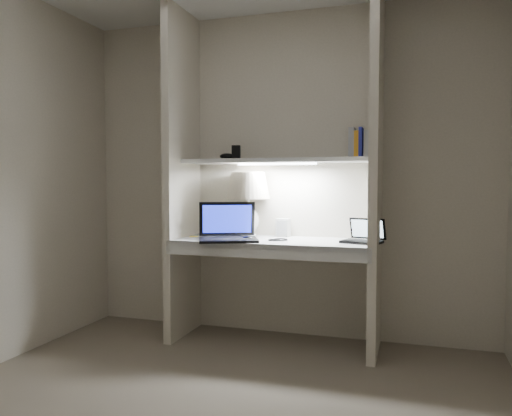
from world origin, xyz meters
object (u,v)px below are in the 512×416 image
at_px(table_lamp, 248,193).
at_px(laptop_main, 228,232).
at_px(speaker, 283,228).
at_px(laptop_netbook, 364,237).
at_px(book_row, 364,144).

bearing_deg(table_lamp, laptop_main, -103.74).
bearing_deg(speaker, laptop_netbook, -7.97).
relative_size(laptop_netbook, book_row, 1.42).
height_order(speaker, book_row, book_row).
bearing_deg(speaker, table_lamp, -153.16).
bearing_deg(book_row, laptop_netbook, -81.56).
bearing_deg(book_row, laptop_main, -162.18).
distance_m(table_lamp, book_row, 0.94).
xyz_separation_m(laptop_main, laptop_netbook, (0.96, 0.14, -0.02)).
distance_m(laptop_netbook, speaker, 0.67).
distance_m(table_lamp, laptop_netbook, 0.95).
xyz_separation_m(laptop_main, speaker, (0.33, 0.35, 0.01)).
bearing_deg(table_lamp, book_row, 2.05).
height_order(table_lamp, book_row, book_row).
bearing_deg(laptop_main, book_row, -5.93).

